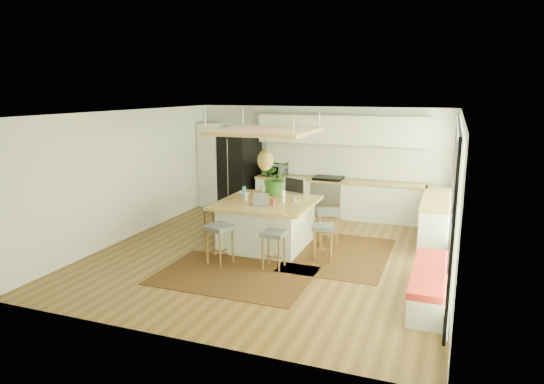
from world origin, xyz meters
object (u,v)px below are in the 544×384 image
at_px(laptop, 259,199).
at_px(microwave, 275,169).
at_px(stool_right_front, 323,241).
at_px(fridge, 239,174).
at_px(stool_near_left, 220,245).
at_px(island_plant, 275,181).
at_px(stool_right_back, 328,228).
at_px(stool_near_right, 274,249).
at_px(monitor, 295,188).
at_px(island, 267,224).
at_px(stool_left_side, 215,222).

height_order(laptop, microwave, microwave).
bearing_deg(laptop, stool_right_front, -2.31).
height_order(fridge, stool_near_left, fridge).
relative_size(stool_right_front, laptop, 1.99).
xyz_separation_m(microwave, island_plant, (0.79, -2.12, 0.10)).
bearing_deg(fridge, island_plant, -30.60).
bearing_deg(stool_right_back, fridge, 142.66).
bearing_deg(stool_right_back, microwave, 130.85).
bearing_deg(microwave, stool_near_left, -69.90).
bearing_deg(stool_near_right, monitor, 92.75).
bearing_deg(microwave, laptop, -61.11).
xyz_separation_m(fridge, stool_right_front, (3.14, -3.17, -0.57)).
xyz_separation_m(stool_near_left, stool_right_front, (1.70, 0.85, 0.00)).
relative_size(fridge, stool_right_back, 2.66).
height_order(stool_right_front, stool_right_back, stool_right_back).
bearing_deg(monitor, stool_right_back, 40.15).
bearing_deg(laptop, fridge, 119.69).
relative_size(microwave, island_plant, 0.78).
height_order(stool_near_left, stool_right_front, stool_near_left).
bearing_deg(monitor, stool_near_left, -98.63).
distance_m(stool_near_left, stool_right_back, 2.33).
bearing_deg(stool_near_left, stool_right_back, 47.44).
distance_m(island, stool_right_front, 1.34).
bearing_deg(fridge, stool_near_right, -39.11).
xyz_separation_m(stool_right_front, island_plant, (-1.33, 1.05, 0.86)).
relative_size(fridge, monitor, 3.87).
bearing_deg(stool_left_side, stool_near_left, -59.44).
relative_size(fridge, island, 1.07).
distance_m(stool_near_right, laptop, 1.18).
distance_m(stool_right_front, laptop, 1.47).
bearing_deg(stool_left_side, microwave, 81.46).
height_order(island, microwave, microwave).
relative_size(stool_right_front, microwave, 1.19).
height_order(stool_near_left, stool_right_back, stool_right_back).
distance_m(stool_near_left, microwave, 4.12).
distance_m(stool_left_side, island_plant, 1.55).
bearing_deg(stool_left_side, stool_near_right, -34.68).
xyz_separation_m(stool_right_back, stool_left_side, (-2.39, -0.33, 0.00)).
xyz_separation_m(stool_near_left, island_plant, (0.37, 1.90, 0.86)).
bearing_deg(microwave, island, -58.86).
distance_m(stool_near_left, laptop, 1.19).
distance_m(island, stool_right_back, 1.24).
relative_size(island, laptop, 5.48).
xyz_separation_m(monitor, microwave, (-1.34, 2.51, -0.07)).
bearing_deg(stool_near_left, monitor, 58.60).
bearing_deg(island, monitor, 27.06).
distance_m(laptop, microwave, 3.25).
distance_m(stool_right_back, stool_left_side, 2.42).
bearing_deg(laptop, island, 86.30).
distance_m(laptop, monitor, 0.83).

